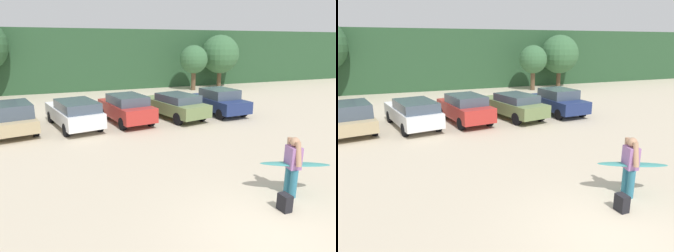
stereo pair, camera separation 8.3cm
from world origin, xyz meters
The scene contains 12 objects.
ground_plane centered at (0.00, 0.00, 0.00)m, with size 120.00×120.00×0.00m, color beige.
hillside_ridge centered at (0.00, 29.42, 2.70)m, with size 108.00×12.00×5.40m, color #284C2D.
tree_center_right centered at (8.03, 20.87, 2.73)m, with size 2.49×2.49×4.01m.
tree_center centered at (11.39, 22.05, 3.12)m, with size 3.65×3.65×4.95m.
parked_car_tan centered at (-6.23, 11.41, 0.77)m, with size 2.74×4.87×1.49m.
parked_car_white centered at (-3.32, 11.16, 0.79)m, with size 2.65×4.92×1.47m.
parked_car_red centered at (-0.61, 11.25, 0.81)m, with size 2.36×4.42×1.53m.
parked_car_olive_green centered at (2.22, 11.32, 0.76)m, with size 2.77×4.93×1.42m.
parked_car_navy centered at (5.14, 11.38, 0.78)m, with size 2.14×4.34×1.53m.
person_adult centered at (1.69, 1.42, 0.96)m, with size 0.39×0.71×1.71m.
surfboard_teal centered at (1.81, 1.46, 0.90)m, with size 1.98×1.30×0.15m.
backpack_dropped centered at (0.94, 0.78, 0.22)m, with size 0.24×0.34×0.45m.
Camera 2 is at (-4.38, -4.87, 4.18)m, focal length 33.28 mm.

